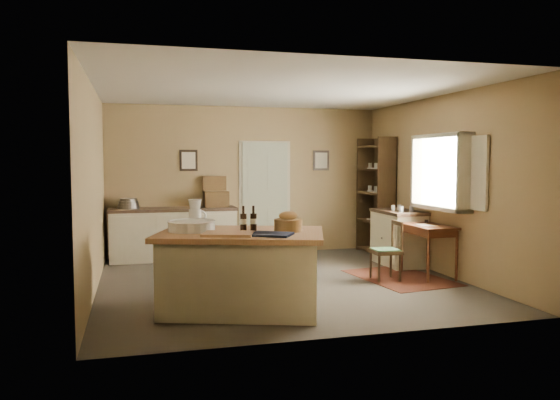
% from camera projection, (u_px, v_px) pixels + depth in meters
% --- Properties ---
extents(ground, '(5.00, 5.00, 0.00)m').
position_uv_depth(ground, '(281.00, 282.00, 7.73)').
color(ground, '#50483D').
rests_on(ground, ground).
extents(wall_back, '(5.00, 0.10, 2.70)m').
position_uv_depth(wall_back, '(246.00, 181.00, 10.04)').
color(wall_back, olive).
rests_on(wall_back, ground).
extents(wall_front, '(5.00, 0.10, 2.70)m').
position_uv_depth(wall_front, '(349.00, 199.00, 5.22)').
color(wall_front, olive).
rests_on(wall_front, ground).
extents(wall_left, '(0.10, 5.00, 2.70)m').
position_uv_depth(wall_left, '(93.00, 189.00, 6.99)').
color(wall_left, olive).
rests_on(wall_left, ground).
extents(wall_right, '(0.10, 5.00, 2.70)m').
position_uv_depth(wall_right, '(440.00, 185.00, 8.28)').
color(wall_right, olive).
rests_on(wall_right, ground).
extents(ceiling, '(5.00, 5.00, 0.00)m').
position_uv_depth(ceiling, '(281.00, 89.00, 7.54)').
color(ceiling, silver).
rests_on(ceiling, wall_back).
extents(door, '(0.97, 0.06, 2.11)m').
position_uv_depth(door, '(265.00, 196.00, 10.13)').
color(door, '#B7BEA0').
rests_on(door, ground).
extents(framed_prints, '(2.82, 0.02, 0.38)m').
position_uv_depth(framed_prints, '(257.00, 160.00, 10.05)').
color(framed_prints, black).
rests_on(framed_prints, ground).
extents(window, '(0.25, 1.99, 1.12)m').
position_uv_depth(window, '(443.00, 172.00, 8.05)').
color(window, beige).
rests_on(window, ground).
extents(work_island, '(2.13, 1.72, 1.20)m').
position_uv_depth(work_island, '(240.00, 269.00, 6.22)').
color(work_island, beige).
rests_on(work_island, ground).
extents(sideboard, '(2.17, 0.62, 1.18)m').
position_uv_depth(sideboard, '(174.00, 232.00, 9.47)').
color(sideboard, beige).
rests_on(sideboard, ground).
extents(rug, '(1.30, 1.73, 0.01)m').
position_uv_depth(rug, '(400.00, 278.00, 7.99)').
color(rug, '#532313').
rests_on(rug, ground).
extents(writing_desk, '(0.53, 0.87, 0.82)m').
position_uv_depth(writing_desk, '(428.00, 232.00, 8.06)').
color(writing_desk, '#3A1A0C').
rests_on(writing_desk, ground).
extents(desk_chair, '(0.41, 0.41, 0.83)m').
position_uv_depth(desk_chair, '(385.00, 252.00, 7.81)').
color(desk_chair, '#2F2012').
rests_on(desk_chair, ground).
extents(right_cabinet, '(0.58, 1.04, 0.99)m').
position_uv_depth(right_cabinet, '(398.00, 237.00, 8.99)').
color(right_cabinet, beige).
rests_on(right_cabinet, ground).
extents(shelving_unit, '(0.36, 0.96, 2.14)m').
position_uv_depth(shelving_unit, '(378.00, 196.00, 10.07)').
color(shelving_unit, '#2F2012').
rests_on(shelving_unit, ground).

